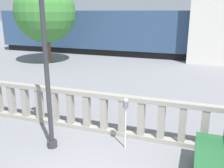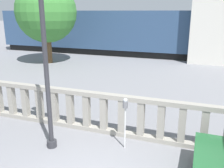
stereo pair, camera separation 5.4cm
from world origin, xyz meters
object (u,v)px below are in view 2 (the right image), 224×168
Objects in this scene: parking_meter at (125,110)px; train_near at (111,32)px; lamppost at (45,52)px; tree_left at (46,12)px.

train_near is (-5.98, 15.17, 0.83)m from parking_meter.
train_near is at bearing 104.16° from lamppost.
parking_meter is at bearing -68.48° from train_near.
train_near is 6.39m from tree_left.
lamppost is 16.34m from train_near.
lamppost is 0.89× the size of tree_left.
train_near is at bearing 111.52° from parking_meter.
tree_left is at bearing -118.85° from train_near.
train_near is (-3.99, 15.83, -0.75)m from lamppost.
lamppost is at bearing -56.27° from tree_left.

